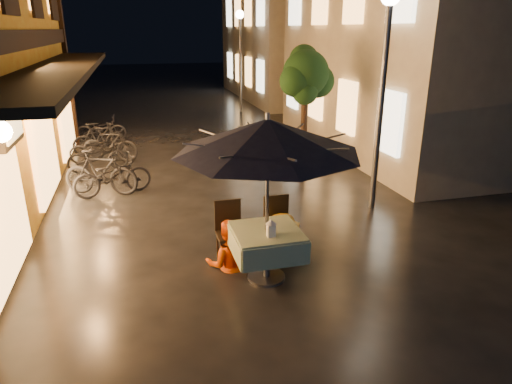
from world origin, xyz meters
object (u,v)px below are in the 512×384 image
object	(u,v)px
patio_umbrella	(268,136)
cafe_table	(267,242)
streetlamp_near	(385,62)
table_lantern	(271,227)
person_orange	(228,221)
bicycle_0	(112,176)
person_yellow	(283,216)

from	to	relation	value
patio_umbrella	cafe_table	bearing A→B (deg)	-82.87
streetlamp_near	table_lantern	bearing A→B (deg)	-140.57
patio_umbrella	person_orange	world-z (taller)	patio_umbrella
streetlamp_near	bicycle_0	distance (m)	6.14
streetlamp_near	person_orange	xyz separation A→B (m)	(-3.36, -1.65, -2.17)
patio_umbrella	person_yellow	world-z (taller)	patio_umbrella
streetlamp_near	patio_umbrella	world-z (taller)	streetlamp_near
patio_umbrella	person_yellow	xyz separation A→B (m)	(0.41, 0.52, -1.40)
table_lantern	person_orange	size ratio (longest dim) A/B	0.17
person_orange	table_lantern	bearing A→B (deg)	132.80
streetlamp_near	patio_umbrella	distance (m)	3.71
cafe_table	person_orange	distance (m)	0.72
patio_umbrella	bicycle_0	world-z (taller)	patio_umbrella
person_orange	person_yellow	distance (m)	0.88
streetlamp_near	person_orange	world-z (taller)	streetlamp_near
table_lantern	bicycle_0	size ratio (longest dim) A/B	0.15
patio_umbrella	table_lantern	world-z (taller)	patio_umbrella
cafe_table	patio_umbrella	world-z (taller)	patio_umbrella
streetlamp_near	table_lantern	size ratio (longest dim) A/B	16.92
cafe_table	patio_umbrella	size ratio (longest dim) A/B	0.38
streetlamp_near	cafe_table	bearing A→B (deg)	-143.12
table_lantern	bicycle_0	xyz separation A→B (m)	(-2.28, 4.56, -0.47)
person_orange	person_yellow	size ratio (longest dim) A/B	1.00
bicycle_0	person_yellow	bearing A→B (deg)	-159.07
person_yellow	bicycle_0	xyz separation A→B (m)	(-2.69, 3.83, -0.31)
cafe_table	person_orange	world-z (taller)	person_orange
cafe_table	bicycle_0	size ratio (longest dim) A/B	0.59
person_orange	bicycle_0	world-z (taller)	person_orange
person_orange	patio_umbrella	bearing A→B (deg)	142.01
streetlamp_near	table_lantern	distance (m)	4.25
cafe_table	person_yellow	size ratio (longest dim) A/B	0.66
patio_umbrella	person_orange	xyz separation A→B (m)	(-0.46, 0.52, -1.40)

